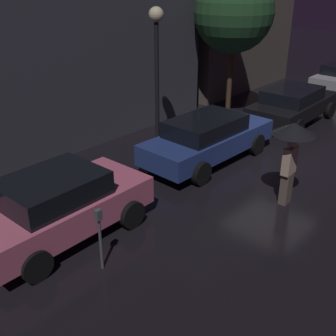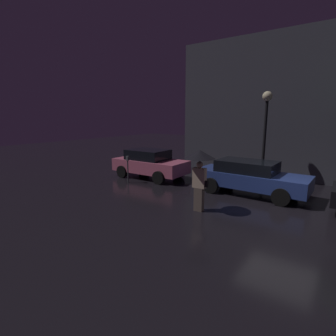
{
  "view_description": "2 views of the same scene",
  "coord_description": "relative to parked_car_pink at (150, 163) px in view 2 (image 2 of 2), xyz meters",
  "views": [
    {
      "loc": [
        -11.32,
        -5.62,
        5.41
      ],
      "look_at": [
        -5.06,
        0.06,
        1.39
      ],
      "focal_mm": 45.0,
      "sensor_mm": 36.0,
      "label": 1
    },
    {
      "loc": [
        1.76,
        -9.31,
        3.27
      ],
      "look_at": [
        -4.92,
        0.08,
        0.98
      ],
      "focal_mm": 28.0,
      "sensor_mm": 36.0,
      "label": 2
    }
  ],
  "objects": [
    {
      "name": "parking_meter",
      "position": [
        -0.14,
        -1.55,
        0.04
      ],
      "size": [
        0.12,
        0.1,
        1.35
      ],
      "color": "#4C5154",
      "rests_on": "ground"
    },
    {
      "name": "parked_car_blue",
      "position": [
        5.39,
        0.07,
        -0.03
      ],
      "size": [
        4.64,
        1.9,
        1.43
      ],
      "rotation": [
        0.0,
        0.0,
        -0.02
      ],
      "color": "navy",
      "rests_on": "ground"
    },
    {
      "name": "street_lamp_near",
      "position": [
        5.33,
        2.13,
        2.39
      ],
      "size": [
        0.45,
        0.45,
        4.4
      ],
      "color": "black",
      "rests_on": "ground"
    },
    {
      "name": "ground_plane",
      "position": [
        7.07,
        -1.41,
        -0.79
      ],
      "size": [
        60.0,
        60.0,
        0.0
      ],
      "primitive_type": "plane",
      "color": "black"
    },
    {
      "name": "parked_car_pink",
      "position": [
        0.0,
        0.0,
        0.0
      ],
      "size": [
        4.03,
        2.01,
        1.51
      ],
      "rotation": [
        0.0,
        0.0,
        0.02
      ],
      "color": "#DB6684",
      "rests_on": "ground"
    },
    {
      "name": "pedestrian_with_umbrella",
      "position": [
        4.65,
        -2.97,
        0.89
      ],
      "size": [
        1.05,
        1.05,
        2.15
      ],
      "rotation": [
        0.0,
        0.0,
        0.04
      ],
      "color": "#66564C",
      "rests_on": "ground"
    },
    {
      "name": "building_facade_left",
      "position": [
        4.62,
        5.09,
        2.93
      ],
      "size": [
        9.29,
        3.0,
        7.43
      ],
      "color": "#3D3D47",
      "rests_on": "ground"
    }
  ]
}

